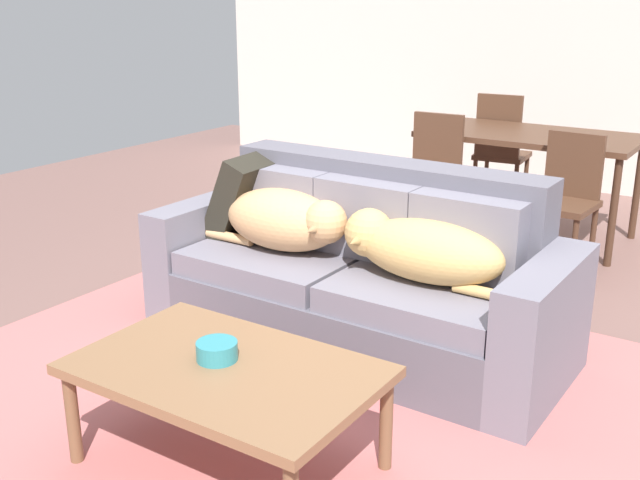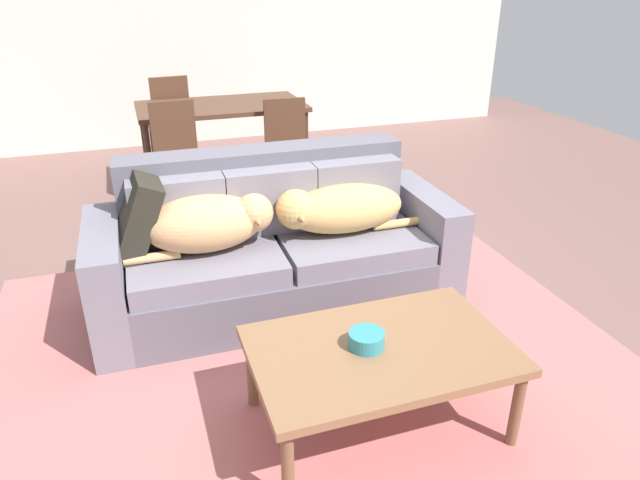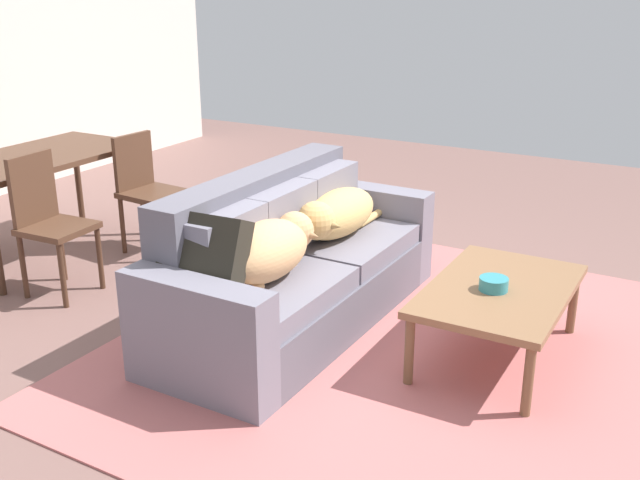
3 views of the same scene
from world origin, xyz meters
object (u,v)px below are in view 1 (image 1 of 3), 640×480
at_px(throw_pillow_by_left_arm, 246,195).
at_px(dining_chair_far_left, 500,147).
at_px(coffee_table, 226,376).
at_px(dining_chair_near_left, 431,175).
at_px(dog_on_left_cushion, 287,220).
at_px(dining_chair_near_right, 565,196).
at_px(couch, 360,277).
at_px(bowl_on_coffee_table, 217,351).
at_px(dog_on_right_cushion, 419,249).
at_px(dining_table, 530,142).

xyz_separation_m(throw_pillow_by_left_arm, dining_chair_far_left, (0.44, 2.74, -0.13)).
xyz_separation_m(coffee_table, dining_chair_near_left, (-0.53, 2.84, 0.13)).
relative_size(dog_on_left_cushion, dining_chair_near_left, 0.90).
bearing_deg(coffee_table, dining_chair_near_right, 82.02).
distance_m(couch, bowl_on_coffee_table, 1.21).
xyz_separation_m(dog_on_left_cushion, throw_pillow_by_left_arm, (-0.38, 0.15, 0.04)).
bearing_deg(couch, dog_on_right_cushion, -14.45).
distance_m(throw_pillow_by_left_arm, dining_chair_far_left, 2.78).
relative_size(dog_on_right_cushion, throw_pillow_by_left_arm, 2.01).
distance_m(throw_pillow_by_left_arm, dining_chair_near_left, 1.61).
height_order(dining_chair_near_right, dining_chair_far_left, dining_chair_far_left).
bearing_deg(couch, dining_chair_far_left, 97.36).
relative_size(couch, dining_chair_near_right, 2.41).
bearing_deg(bowl_on_coffee_table, throw_pillow_by_left_arm, 124.25).
xyz_separation_m(dog_on_right_cushion, dining_chair_near_left, (-0.75, 1.71, -0.08)).
bearing_deg(dining_chair_near_left, dining_chair_far_left, 84.29).
bearing_deg(coffee_table, throw_pillow_by_left_arm, 125.58).
bearing_deg(bowl_on_coffee_table, couch, 94.32).
bearing_deg(dining_chair_near_left, bowl_on_coffee_table, -83.32).
relative_size(dog_on_right_cushion, dining_chair_near_left, 0.98).
relative_size(couch, dining_chair_far_left, 2.22).
bearing_deg(dining_chair_far_left, bowl_on_coffee_table, 90.72).
relative_size(coffee_table, bowl_on_coffee_table, 7.18).
xyz_separation_m(dining_chair_near_left, dining_chair_near_right, (0.93, 0.00, -0.02)).
height_order(throw_pillow_by_left_arm, bowl_on_coffee_table, throw_pillow_by_left_arm).
bearing_deg(dog_on_left_cushion, couch, 14.31).
bearing_deg(dog_on_right_cushion, dining_chair_near_right, 84.77).
height_order(dog_on_left_cushion, dining_table, dog_on_left_cushion).
xyz_separation_m(couch, throw_pillow_by_left_arm, (-0.77, 0.06, 0.30)).
height_order(dining_chair_near_left, dining_chair_near_right, dining_chair_near_left).
relative_size(couch, dog_on_right_cushion, 2.34).
distance_m(dining_chair_near_left, dining_chair_near_right, 0.93).
relative_size(throw_pillow_by_left_arm, dining_chair_near_right, 0.51).
distance_m(dining_chair_near_left, dining_chair_far_left, 1.19).
bearing_deg(bowl_on_coffee_table, dining_chair_far_left, 95.92).
bearing_deg(bowl_on_coffee_table, dining_chair_near_right, 80.81).
bearing_deg(dog_on_left_cushion, dining_chair_far_left, 89.56).
xyz_separation_m(dog_on_left_cushion, dog_on_right_cushion, (0.75, -0.01, -0.01)).
relative_size(dog_on_left_cushion, dining_table, 0.56).
xyz_separation_m(couch, dining_table, (0.10, 2.24, 0.34)).
relative_size(dog_on_right_cushion, coffee_table, 0.82).
bearing_deg(bowl_on_coffee_table, dining_table, 89.92).
height_order(dog_on_left_cushion, dining_chair_near_left, dining_chair_near_left).
xyz_separation_m(throw_pillow_by_left_arm, bowl_on_coffee_table, (0.86, -1.26, -0.19)).
bearing_deg(throw_pillow_by_left_arm, dining_table, 68.45).
height_order(dog_on_left_cushion, bowl_on_coffee_table, dog_on_left_cushion).
bearing_deg(dining_table, dog_on_right_cushion, -83.37).
bearing_deg(couch, coffee_table, -82.30).
relative_size(dining_chair_near_left, dining_chair_far_left, 0.97).
relative_size(throw_pillow_by_left_arm, dining_table, 0.30).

